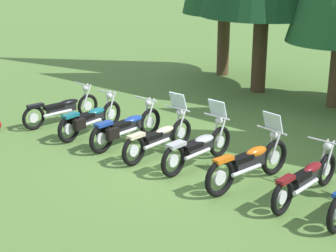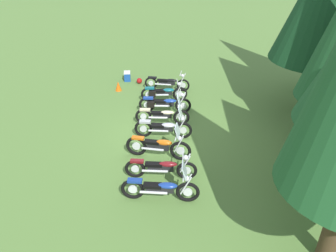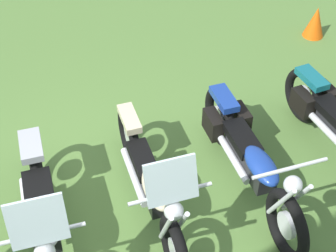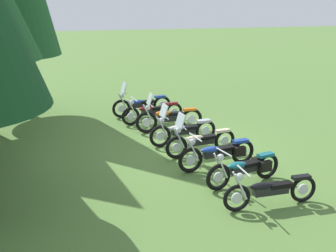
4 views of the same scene
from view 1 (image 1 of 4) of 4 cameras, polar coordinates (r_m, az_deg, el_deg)
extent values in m
plane|color=#547A38|center=(12.38, 1.36, -3.60)|extent=(80.00, 80.00, 0.00)
torus|color=black|center=(15.50, -8.31, 2.09)|extent=(0.14, 0.66, 0.65)
cylinder|color=silver|center=(15.50, -8.31, 2.09)|extent=(0.07, 0.26, 0.25)
torus|color=black|center=(14.70, -13.74, 0.82)|extent=(0.14, 0.66, 0.65)
cylinder|color=silver|center=(14.70, -13.74, 0.82)|extent=(0.07, 0.26, 0.25)
cube|color=black|center=(15.06, -10.97, 1.81)|extent=(0.24, 0.84, 0.20)
ellipsoid|color=black|center=(15.13, -10.26, 2.43)|extent=(0.27, 0.60, 0.16)
cube|color=black|center=(14.92, -11.75, 1.98)|extent=(0.25, 0.57, 0.10)
cube|color=black|center=(14.64, -13.56, 2.04)|extent=(0.20, 0.45, 0.08)
cylinder|color=silver|center=(15.45, -8.69, 3.16)|extent=(0.07, 0.34, 0.65)
cylinder|color=silver|center=(15.34, -8.41, 3.06)|extent=(0.07, 0.34, 0.65)
cylinder|color=silver|center=(15.26, -8.86, 4.28)|extent=(0.67, 0.09, 0.04)
sphere|color=silver|center=(15.34, -8.56, 3.90)|extent=(0.18, 0.18, 0.17)
cylinder|color=silver|center=(14.89, -11.34, 1.32)|extent=(0.14, 0.83, 0.08)
torus|color=black|center=(14.60, -5.91, 1.25)|extent=(0.29, 0.70, 0.70)
cylinder|color=silver|center=(14.60, -5.91, 1.25)|extent=(0.12, 0.27, 0.27)
torus|color=black|center=(13.58, -10.24, -0.30)|extent=(0.29, 0.70, 0.70)
cylinder|color=silver|center=(13.58, -10.24, -0.30)|extent=(0.12, 0.27, 0.27)
cube|color=black|center=(14.05, -8.01, 0.85)|extent=(0.41, 0.78, 0.20)
ellipsoid|color=#14606B|center=(14.16, -7.44, 1.52)|extent=(0.40, 0.59, 0.16)
cube|color=black|center=(13.88, -8.63, 1.00)|extent=(0.38, 0.55, 0.10)
cube|color=#14606B|center=(13.53, -10.07, 1.09)|extent=(0.31, 0.48, 0.08)
cylinder|color=silver|center=(14.53, -6.34, 2.37)|extent=(0.13, 0.33, 0.65)
cylinder|color=silver|center=(14.42, -5.87, 2.26)|extent=(0.13, 0.33, 0.65)
cylinder|color=silver|center=(14.33, -6.37, 3.54)|extent=(0.62, 0.21, 0.04)
sphere|color=silver|center=(14.42, -6.11, 3.15)|extent=(0.21, 0.21, 0.17)
cylinder|color=silver|center=(13.87, -8.09, 0.31)|extent=(0.28, 0.75, 0.08)
cube|color=black|center=(13.79, -10.14, 0.44)|extent=(0.22, 0.35, 0.26)
cube|color=black|center=(13.56, -9.16, 0.18)|extent=(0.22, 0.35, 0.26)
torus|color=black|center=(13.85, -1.89, 0.41)|extent=(0.24, 0.72, 0.72)
cylinder|color=silver|center=(13.85, -1.89, 0.41)|extent=(0.10, 0.28, 0.27)
torus|color=black|center=(12.78, -6.91, -1.30)|extent=(0.24, 0.72, 0.72)
cylinder|color=silver|center=(12.78, -6.91, -1.30)|extent=(0.10, 0.28, 0.27)
cube|color=black|center=(13.27, -4.31, -0.04)|extent=(0.36, 0.83, 0.21)
ellipsoid|color=navy|center=(13.38, -3.63, 0.70)|extent=(0.37, 0.61, 0.16)
cube|color=black|center=(13.09, -5.02, 0.13)|extent=(0.34, 0.58, 0.10)
cube|color=navy|center=(12.72, -6.70, 0.20)|extent=(0.27, 0.47, 0.08)
cylinder|color=silver|center=(13.77, -2.31, 1.60)|extent=(0.11, 0.34, 0.65)
cylinder|color=silver|center=(13.67, -1.83, 1.47)|extent=(0.11, 0.34, 0.65)
cylinder|color=silver|center=(13.57, -2.32, 2.82)|extent=(0.72, 0.18, 0.04)
sphere|color=silver|center=(13.66, -2.05, 2.42)|extent=(0.20, 0.20, 0.17)
cylinder|color=silver|center=(13.09, -4.46, -0.64)|extent=(0.23, 0.81, 0.08)
cube|color=black|center=(12.99, -6.76, -0.50)|extent=(0.20, 0.34, 0.26)
cube|color=black|center=(12.76, -5.76, -0.82)|extent=(0.20, 0.34, 0.26)
torus|color=black|center=(13.13, 1.36, -0.69)|extent=(0.24, 0.70, 0.69)
cylinder|color=silver|center=(13.13, 1.36, -0.69)|extent=(0.10, 0.27, 0.26)
torus|color=black|center=(12.02, -3.58, -2.57)|extent=(0.24, 0.70, 0.69)
cylinder|color=silver|center=(12.02, -3.58, -2.57)|extent=(0.10, 0.27, 0.26)
cube|color=black|center=(12.53, -1.00, -1.20)|extent=(0.33, 0.81, 0.20)
ellipsoid|color=beige|center=(12.64, -0.33, -0.43)|extent=(0.33, 0.60, 0.16)
cube|color=black|center=(12.35, -1.69, -1.06)|extent=(0.31, 0.56, 0.10)
cube|color=beige|center=(11.96, -3.34, -1.03)|extent=(0.25, 0.46, 0.08)
cylinder|color=silver|center=(13.03, 0.97, 0.55)|extent=(0.11, 0.34, 0.65)
cylinder|color=silver|center=(12.94, 1.43, 0.43)|extent=(0.11, 0.34, 0.65)
cylinder|color=silver|center=(12.83, 0.97, 1.84)|extent=(0.73, 0.18, 0.04)
sphere|color=silver|center=(12.93, 1.23, 1.41)|extent=(0.20, 0.20, 0.17)
cylinder|color=silver|center=(12.36, -1.16, -1.83)|extent=(0.23, 0.79, 0.08)
cube|color=silver|center=(12.79, 1.04, 2.63)|extent=(0.46, 0.23, 0.39)
torus|color=black|center=(12.55, 5.38, -1.62)|extent=(0.22, 0.72, 0.71)
cylinder|color=silver|center=(12.55, 5.38, -1.62)|extent=(0.10, 0.28, 0.27)
torus|color=black|center=(11.43, 0.56, -3.62)|extent=(0.22, 0.72, 0.71)
cylinder|color=silver|center=(11.43, 0.56, -3.62)|extent=(0.10, 0.28, 0.27)
cube|color=black|center=(11.95, 3.09, -2.18)|extent=(0.36, 0.80, 0.20)
ellipsoid|color=#9EA0A8|center=(12.06, 3.75, -1.37)|extent=(0.38, 0.59, 0.16)
cube|color=black|center=(11.76, 2.42, -2.03)|extent=(0.36, 0.56, 0.10)
cube|color=#9EA0A8|center=(11.36, 0.83, -1.95)|extent=(0.29, 0.47, 0.08)
cylinder|color=silver|center=(12.46, 4.93, -0.32)|extent=(0.10, 0.34, 0.65)
cylinder|color=silver|center=(12.36, 5.57, -0.50)|extent=(0.10, 0.34, 0.65)
cylinder|color=silver|center=(12.24, 5.06, 1.00)|extent=(0.69, 0.15, 0.04)
sphere|color=silver|center=(12.35, 5.31, 0.56)|extent=(0.20, 0.20, 0.17)
cylinder|color=silver|center=(11.76, 3.09, -2.88)|extent=(0.21, 0.78, 0.08)
cube|color=silver|center=(12.20, 5.15, 1.83)|extent=(0.46, 0.22, 0.39)
torus|color=black|center=(11.74, 10.92, -3.21)|extent=(0.15, 0.77, 0.77)
cylinder|color=silver|center=(11.74, 10.92, -3.21)|extent=(0.07, 0.30, 0.29)
torus|color=black|center=(10.61, 5.40, -5.36)|extent=(0.15, 0.77, 0.77)
cylinder|color=silver|center=(10.61, 5.40, -5.36)|extent=(0.07, 0.30, 0.29)
cube|color=black|center=(11.11, 8.33, -3.69)|extent=(0.23, 0.81, 0.26)
ellipsoid|color=#D16014|center=(11.21, 9.12, -2.65)|extent=(0.26, 0.58, 0.20)
cube|color=black|center=(10.91, 7.59, -3.35)|extent=(0.24, 0.54, 0.10)
cube|color=#D16014|center=(10.52, 5.76, -3.47)|extent=(0.19, 0.45, 0.08)
cylinder|color=silver|center=(11.63, 10.56, -1.83)|extent=(0.06, 0.34, 0.65)
cylinder|color=silver|center=(11.55, 11.09, -2.01)|extent=(0.06, 0.34, 0.65)
cylinder|color=silver|center=(11.42, 10.67, -0.42)|extent=(0.76, 0.08, 0.04)
sphere|color=silver|center=(11.52, 10.92, -0.89)|extent=(0.18, 0.18, 0.17)
cylinder|color=silver|center=(10.96, 8.14, -4.55)|extent=(0.12, 0.80, 0.08)
cube|color=silver|center=(11.37, 10.79, 0.45)|extent=(0.45, 0.17, 0.39)
torus|color=black|center=(11.49, 16.06, -4.36)|extent=(0.23, 0.69, 0.68)
cylinder|color=silver|center=(11.49, 16.06, -4.36)|extent=(0.10, 0.26, 0.26)
torus|color=black|center=(10.10, 11.72, -7.25)|extent=(0.23, 0.69, 0.68)
cylinder|color=silver|center=(10.10, 11.72, -7.25)|extent=(0.10, 0.26, 0.26)
cube|color=black|center=(10.74, 14.08, -5.24)|extent=(0.33, 0.86, 0.22)
ellipsoid|color=maroon|center=(10.88, 14.72, -4.20)|extent=(0.32, 0.63, 0.17)
cube|color=black|center=(10.51, 13.51, -5.11)|extent=(0.30, 0.59, 0.10)
cube|color=maroon|center=(10.03, 12.08, -5.46)|extent=(0.24, 0.46, 0.08)
cylinder|color=silver|center=(11.35, 15.76, -2.98)|extent=(0.11, 0.34, 0.65)
cylinder|color=silver|center=(11.30, 16.35, -3.14)|extent=(0.11, 0.34, 0.65)
cylinder|color=silver|center=(11.14, 16.03, -1.56)|extent=(0.76, 0.18, 0.04)
sphere|color=silver|center=(11.26, 16.18, -2.02)|extent=(0.20, 0.20, 0.17)
cylinder|color=silver|center=(10.58, 14.08, -6.09)|extent=(0.23, 0.84, 0.08)
cylinder|color=#4C3823|center=(20.31, 5.75, 8.44)|extent=(0.44, 0.44, 2.26)
cylinder|color=#42301E|center=(18.07, 9.45, 7.36)|extent=(0.47, 0.47, 2.47)
cylinder|color=#4C3823|center=(16.92, 16.92, 5.11)|extent=(0.35, 0.35, 1.93)
camera|label=2|loc=(10.76, 71.66, 19.62)|focal=36.07mm
camera|label=3|loc=(13.90, 11.29, 16.42)|focal=54.24mm
camera|label=4|loc=(23.87, -12.11, 18.53)|focal=47.39mm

